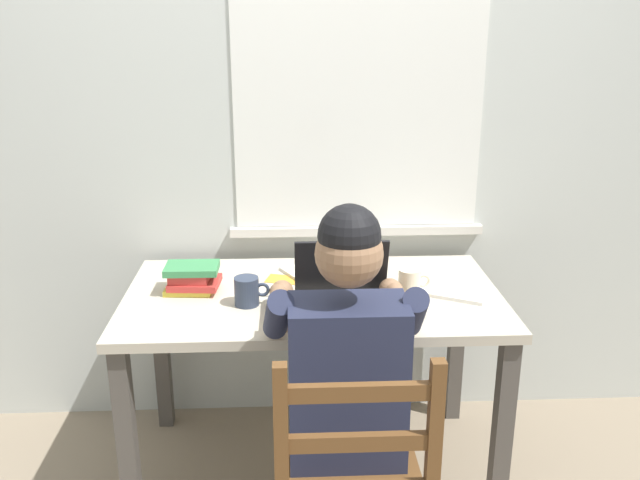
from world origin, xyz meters
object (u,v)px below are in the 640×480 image
at_px(computer_mouse, 415,311).
at_px(landscape_photo_print, 283,279).
at_px(laptop, 343,295).
at_px(coffee_mug_white, 410,282).
at_px(seated_person, 344,370).
at_px(book_stack_main, 192,278).
at_px(desk, 313,317).
at_px(coffee_mug_dark, 247,291).

height_order(computer_mouse, landscape_photo_print, computer_mouse).
relative_size(laptop, coffee_mug_white, 2.80).
bearing_deg(seated_person, coffee_mug_white, 57.26).
height_order(computer_mouse, book_stack_main, book_stack_main).
distance_m(laptop, landscape_photo_print, 0.36).
height_order(coffee_mug_white, landscape_photo_print, coffee_mug_white).
bearing_deg(desk, coffee_mug_dark, -157.31).
bearing_deg(laptop, desk, 123.50).
relative_size(laptop, landscape_photo_print, 2.54).
bearing_deg(laptop, landscape_photo_print, 125.94).
bearing_deg(book_stack_main, coffee_mug_white, -5.33).
bearing_deg(desk, landscape_photo_print, 128.44).
bearing_deg(seated_person, computer_mouse, 42.86).
relative_size(seated_person, landscape_photo_print, 9.51).
distance_m(desk, seated_person, 0.47).
bearing_deg(coffee_mug_white, desk, 174.55).
distance_m(laptop, coffee_mug_white, 0.28).
distance_m(coffee_mug_white, book_stack_main, 0.80).
xyz_separation_m(seated_person, landscape_photo_print, (-0.19, 0.59, 0.07)).
height_order(seated_person, computer_mouse, seated_person).
height_order(desk, coffee_mug_white, coffee_mug_white).
bearing_deg(coffee_mug_dark, coffee_mug_white, 6.25).
relative_size(desk, computer_mouse, 13.72).
relative_size(computer_mouse, book_stack_main, 0.49).
height_order(desk, seated_person, seated_person).
relative_size(book_stack_main, landscape_photo_print, 1.58).
xyz_separation_m(laptop, coffee_mug_dark, (-0.33, 0.05, -0.00)).
bearing_deg(computer_mouse, landscape_photo_print, 141.50).
height_order(coffee_mug_white, book_stack_main, book_stack_main).
relative_size(coffee_mug_white, landscape_photo_print, 0.91).
bearing_deg(landscape_photo_print, desk, -36.27).
bearing_deg(landscape_photo_print, laptop, -38.76).
bearing_deg(computer_mouse, laptop, 163.89).
relative_size(computer_mouse, coffee_mug_dark, 0.80).
height_order(coffee_mug_dark, landscape_photo_print, coffee_mug_dark).
bearing_deg(coffee_mug_white, seated_person, -122.74).
xyz_separation_m(laptop, computer_mouse, (0.24, -0.07, -0.04)).
height_order(seated_person, landscape_photo_print, seated_person).
bearing_deg(seated_person, coffee_mug_dark, 130.90).
relative_size(desk, laptop, 4.16).
relative_size(coffee_mug_dark, book_stack_main, 0.61).
bearing_deg(laptop, computer_mouse, -16.11).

